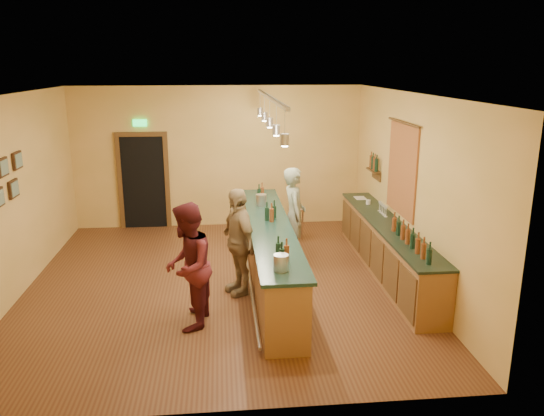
{
  "coord_description": "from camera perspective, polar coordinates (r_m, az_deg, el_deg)",
  "views": [
    {
      "loc": [
        0.05,
        -8.51,
        3.66
      ],
      "look_at": [
        0.91,
        0.2,
        1.27
      ],
      "focal_mm": 35.0,
      "sensor_mm": 36.0,
      "label": 1
    }
  ],
  "objects": [
    {
      "name": "wall_back",
      "position": [
        12.18,
        -5.79,
        5.46
      ],
      "size": [
        6.5,
        0.02,
        3.2
      ],
      "primitive_type": "cube",
      "color": "gold",
      "rests_on": "floor"
    },
    {
      "name": "bar_stool",
      "position": [
        11.26,
        2.63,
        -0.74
      ],
      "size": [
        0.34,
        0.34,
        0.7
      ],
      "rotation": [
        0.0,
        0.0,
        0.3
      ],
      "color": "#9B6C46",
      "rests_on": "floor"
    },
    {
      "name": "floor",
      "position": [
        9.26,
        -5.52,
        -8.08
      ],
      "size": [
        7.0,
        7.0,
        0.0
      ],
      "primitive_type": "plane",
      "color": "#512A17",
      "rests_on": "ground"
    },
    {
      "name": "bottle_shelf",
      "position": [
        11.05,
        10.93,
        4.59
      ],
      "size": [
        0.17,
        0.55,
        0.54
      ],
      "color": "#543119",
      "rests_on": "wall_right"
    },
    {
      "name": "tasting_bar",
      "position": [
        9.07,
        -0.24,
        -4.39
      ],
      "size": [
        0.74,
        5.1,
        1.38
      ],
      "color": "olive",
      "rests_on": "floor"
    },
    {
      "name": "wall_right",
      "position": [
        9.32,
        14.63,
        2.0
      ],
      "size": [
        0.02,
        7.0,
        3.2
      ],
      "primitive_type": "cube",
      "color": "gold",
      "rests_on": "floor"
    },
    {
      "name": "back_counter",
      "position": [
        9.7,
        12.27,
        -4.19
      ],
      "size": [
        0.6,
        4.55,
        1.27
      ],
      "color": "olive",
      "rests_on": "floor"
    },
    {
      "name": "doorway",
      "position": [
        12.37,
        -13.64,
        3.02
      ],
      "size": [
        1.15,
        0.09,
        2.48
      ],
      "color": "black",
      "rests_on": "wall_back"
    },
    {
      "name": "ceiling",
      "position": [
        8.52,
        -6.08,
        12.1
      ],
      "size": [
        6.5,
        7.0,
        0.02
      ],
      "primitive_type": "cube",
      "color": "silver",
      "rests_on": "wall_back"
    },
    {
      "name": "customer_b",
      "position": [
        8.59,
        -3.66,
        -3.61
      ],
      "size": [
        0.79,
        1.12,
        1.77
      ],
      "primitive_type": "imported",
      "rotation": [
        0.0,
        0.0,
        -1.19
      ],
      "color": "#997A51",
      "rests_on": "floor"
    },
    {
      "name": "pendant_track",
      "position": [
        8.57,
        -0.25,
        10.75
      ],
      "size": [
        0.11,
        4.6,
        0.5
      ],
      "color": "silver",
      "rests_on": "ceiling"
    },
    {
      "name": "bartender",
      "position": [
        9.95,
        2.4,
        -0.78
      ],
      "size": [
        0.44,
        0.66,
        1.82
      ],
      "primitive_type": "imported",
      "rotation": [
        0.0,
        0.0,
        1.57
      ],
      "color": "gray",
      "rests_on": "floor"
    },
    {
      "name": "wall_front",
      "position": [
        5.41,
        -5.78,
        -7.15
      ],
      "size": [
        6.5,
        0.02,
        3.2
      ],
      "primitive_type": "cube",
      "color": "gold",
      "rests_on": "floor"
    },
    {
      "name": "customer_a",
      "position": [
        7.56,
        -9.06,
        -6.24
      ],
      "size": [
        0.81,
        0.98,
        1.82
      ],
      "primitive_type": "imported",
      "rotation": [
        0.0,
        0.0,
        -1.72
      ],
      "color": "#59191E",
      "rests_on": "floor"
    },
    {
      "name": "wall_left",
      "position": [
        9.35,
        -26.11,
        0.97
      ],
      "size": [
        0.02,
        7.0,
        3.2
      ],
      "primitive_type": "cube",
      "color": "gold",
      "rests_on": "floor"
    },
    {
      "name": "tapestry",
      "position": [
        9.63,
        13.81,
        4.0
      ],
      "size": [
        0.03,
        1.4,
        1.6
      ],
      "primitive_type": "cube",
      "color": "#9F291F",
      "rests_on": "wall_right"
    }
  ]
}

